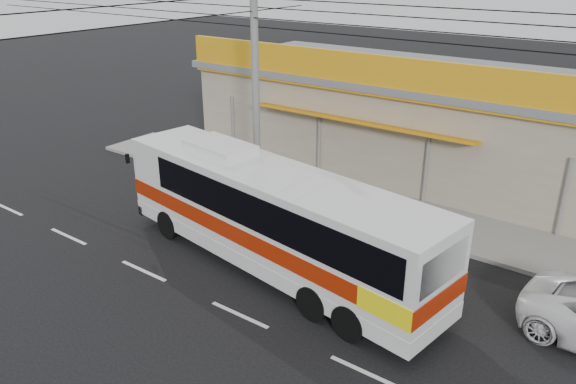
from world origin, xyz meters
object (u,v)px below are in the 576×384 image
at_px(motorbike_red, 178,147).
at_px(motorbike_dark, 243,160).
at_px(coach_bus, 277,214).
at_px(utility_pole, 254,11).

bearing_deg(motorbike_red, motorbike_dark, -97.17).
height_order(motorbike_red, motorbike_dark, motorbike_red).
relative_size(coach_bus, motorbike_dark, 8.03).
bearing_deg(motorbike_dark, motorbike_red, 116.92).
distance_m(motorbike_red, motorbike_dark, 3.82).
relative_size(motorbike_dark, utility_pole, 0.04).
xyz_separation_m(coach_bus, motorbike_red, (-10.32, 5.61, -1.34)).
bearing_deg(motorbike_red, coach_bus, -131.39).
xyz_separation_m(motorbike_dark, utility_pole, (2.38, -1.84, 6.76)).
height_order(coach_bus, motorbike_red, coach_bus).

